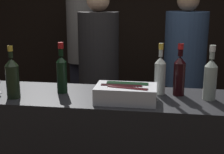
{
  "coord_description": "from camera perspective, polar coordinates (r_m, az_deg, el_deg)",
  "views": [
    {
      "loc": [
        0.29,
        -1.64,
        1.61
      ],
      "look_at": [
        0.0,
        0.28,
        1.12
      ],
      "focal_mm": 50.0,
      "sensor_mm": 36.0,
      "label": 1
    }
  ],
  "objects": [
    {
      "name": "person_grey_polo",
      "position": [
        3.16,
        13.09,
        1.56
      ],
      "size": [
        0.41,
        0.41,
        1.7
      ],
      "rotation": [
        0.0,
        0.0,
        0.78
      ],
      "color": "black",
      "rests_on": "ground_plane"
    },
    {
      "name": "rose_wine_bottle",
      "position": [
        2.05,
        8.78,
        0.61
      ],
      "size": [
        0.07,
        0.07,
        0.34
      ],
      "color": "#B2B7AD",
      "rests_on": "bar_counter"
    },
    {
      "name": "wall_back_chalkboard",
      "position": [
        4.31,
        4.72,
        11.42
      ],
      "size": [
        6.4,
        0.06,
        2.8
      ],
      "color": "black",
      "rests_on": "ground_plane"
    },
    {
      "name": "red_wine_bottle_tall",
      "position": [
        2.05,
        12.22,
        0.6
      ],
      "size": [
        0.07,
        0.07,
        0.34
      ],
      "color": "black",
      "rests_on": "bar_counter"
    },
    {
      "name": "person_in_hoodie",
      "position": [
        2.98,
        -2.43,
        1.27
      ],
      "size": [
        0.38,
        0.38,
        1.7
      ],
      "rotation": [
        0.0,
        0.0,
        2.31
      ],
      "color": "black",
      "rests_on": "ground_plane"
    },
    {
      "name": "white_wine_bottle",
      "position": [
        2.01,
        17.55,
        -0.06
      ],
      "size": [
        0.08,
        0.08,
        0.34
      ],
      "color": "#9EA899",
      "rests_on": "bar_counter"
    },
    {
      "name": "red_wine_bottle_burgundy",
      "position": [
        2.08,
        -9.19,
        0.98
      ],
      "size": [
        0.07,
        0.07,
        0.34
      ],
      "color": "black",
      "rests_on": "bar_counter"
    },
    {
      "name": "champagne_bottle",
      "position": [
        2.04,
        -17.76,
        0.03
      ],
      "size": [
        0.08,
        0.08,
        0.33
      ],
      "color": "black",
      "rests_on": "bar_counter"
    },
    {
      "name": "ice_bin_with_bottles",
      "position": [
        1.9,
        2.55,
        -2.83
      ],
      "size": [
        0.37,
        0.22,
        0.11
      ],
      "color": "silver",
      "rests_on": "bar_counter"
    },
    {
      "name": "person_blond_tee",
      "position": [
        3.72,
        -5.6,
        5.55
      ],
      "size": [
        0.34,
        0.34,
        1.86
      ],
      "rotation": [
        0.0,
        0.0,
        -2.87
      ],
      "color": "black",
      "rests_on": "ground_plane"
    }
  ]
}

